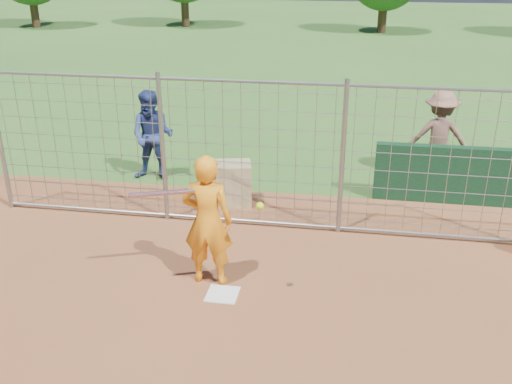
% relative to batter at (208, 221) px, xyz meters
% --- Properties ---
extents(ground, '(100.00, 100.00, 0.00)m').
position_rel_batter_xyz_m(ground, '(0.26, -0.13, -0.96)').
color(ground, '#2D591E').
rests_on(ground, ground).
extents(home_plate, '(0.43, 0.43, 0.02)m').
position_rel_batter_xyz_m(home_plate, '(0.26, -0.33, -0.95)').
color(home_plate, silver).
rests_on(home_plate, ground).
extents(dugout_wall, '(2.60, 0.20, 1.10)m').
position_rel_batter_xyz_m(dugout_wall, '(3.66, 3.47, -0.41)').
color(dugout_wall, '#11381E').
rests_on(dugout_wall, ground).
extents(batter, '(0.70, 0.46, 1.92)m').
position_rel_batter_xyz_m(batter, '(0.00, 0.00, 0.00)').
color(batter, orange).
rests_on(batter, ground).
extents(bystander_a, '(0.91, 0.71, 1.86)m').
position_rel_batter_xyz_m(bystander_a, '(-2.08, 3.70, -0.03)').
color(bystander_a, navy).
rests_on(bystander_a, ground).
extents(bystander_c, '(1.23, 0.74, 1.85)m').
position_rel_batter_xyz_m(bystander_c, '(3.63, 4.67, -0.03)').
color(bystander_c, '#855748').
rests_on(bystander_c, ground).
extents(equipment_bin, '(0.90, 0.71, 0.80)m').
position_rel_batter_xyz_m(equipment_bin, '(-0.29, 2.72, -0.56)').
color(equipment_bin, tan).
rests_on(equipment_bin, ground).
extents(equipment_in_play, '(1.80, 0.36, 0.12)m').
position_rel_batter_xyz_m(equipment_in_play, '(-0.22, -0.28, 0.48)').
color(equipment_in_play, silver).
rests_on(equipment_in_play, ground).
extents(backstop_fence, '(9.08, 0.08, 2.60)m').
position_rel_batter_xyz_m(backstop_fence, '(0.26, 1.87, 0.30)').
color(backstop_fence, gray).
rests_on(backstop_fence, ground).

